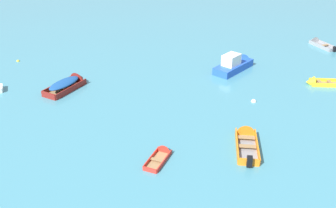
{
  "coord_description": "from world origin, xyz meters",
  "views": [
    {
      "loc": [
        -4.45,
        -8.26,
        14.34
      ],
      "look_at": [
        0.0,
        18.5,
        0.15
      ],
      "focal_mm": 40.23,
      "sensor_mm": 36.0,
      "label": 1
    }
  ],
  "objects": [
    {
      "name": "rowboat_yellow_midfield_left",
      "position": [
        14.14,
        20.36,
        0.17
      ],
      "size": [
        3.75,
        1.95,
        1.07
      ],
      "color": "#99754C",
      "rests_on": "ground_plane"
    },
    {
      "name": "motor_launch_blue_outer_left",
      "position": [
        7.92,
        25.11,
        0.57
      ],
      "size": [
        5.14,
        4.59,
        2.1
      ],
      "color": "blue",
      "rests_on": "ground_plane"
    },
    {
      "name": "rowboat_red_cluster_inner",
      "position": [
        -1.5,
        11.73,
        0.13
      ],
      "size": [
        2.22,
        2.78,
        0.88
      ],
      "color": "#99754C",
      "rests_on": "ground_plane"
    },
    {
      "name": "mooring_buoy_central",
      "position": [
        7.16,
        18.03,
        0.0
      ],
      "size": [
        0.43,
        0.43,
        0.43
      ],
      "primitive_type": "sphere",
      "color": "silver",
      "rests_on": "ground_plane"
    },
    {
      "name": "rowboat_maroon_midfield_right",
      "position": [
        -8.07,
        23.55,
        0.39
      ],
      "size": [
        3.98,
        4.46,
        1.5
      ],
      "color": "#99754C",
      "rests_on": "ground_plane"
    },
    {
      "name": "rowboat_orange_distant_center",
      "position": [
        4.45,
        12.43,
        0.23
      ],
      "size": [
        2.45,
        4.56,
        1.27
      ],
      "color": "gray",
      "rests_on": "ground_plane"
    },
    {
      "name": "mooring_buoy_midfield",
      "position": [
        -13.93,
        30.96,
        0.0
      ],
      "size": [
        0.33,
        0.33,
        0.33
      ],
      "primitive_type": "sphere",
      "color": "yellow",
      "rests_on": "ground_plane"
    },
    {
      "name": "rowboat_grey_near_right",
      "position": [
        19.92,
        30.85,
        0.18
      ],
      "size": [
        1.96,
        4.13,
        1.13
      ],
      "color": "gray",
      "rests_on": "ground_plane"
    }
  ]
}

